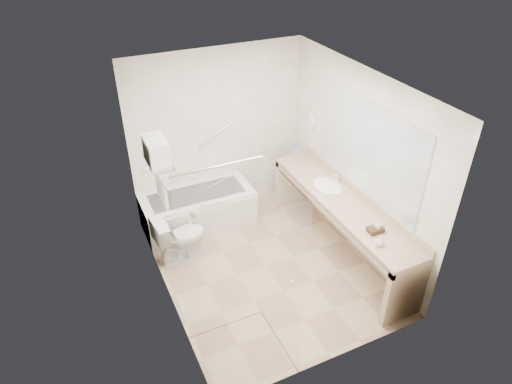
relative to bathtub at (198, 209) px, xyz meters
name	(u,v)px	position (x,y,z in m)	size (l,w,h in m)	color
floor	(266,266)	(0.50, -1.24, -0.28)	(3.20, 3.20, 0.00)	tan
ceiling	(268,85)	(0.50, -1.24, 2.22)	(2.60, 3.20, 0.10)	white
wall_back	(218,133)	(0.50, 0.36, 0.97)	(2.60, 0.10, 2.50)	white
wall_front	(344,272)	(0.50, -2.84, 0.97)	(2.60, 0.10, 2.50)	white
wall_left	(159,214)	(-0.80, -1.24, 0.97)	(0.10, 3.20, 2.50)	white
wall_right	(357,164)	(1.80, -1.24, 0.97)	(0.10, 3.20, 2.50)	white
bathtub	(198,209)	(0.00, 0.00, 0.00)	(1.60, 0.73, 0.59)	white
grab_bar_short	(157,166)	(-0.45, 0.32, 0.67)	(0.03, 0.03, 0.40)	silver
grab_bar_long	(216,135)	(0.45, 0.32, 0.97)	(0.03, 0.03, 0.60)	silver
shower_enclosure	(251,262)	(-0.13, -2.16, 0.79)	(0.96, 0.91, 2.11)	silver
towel_shelf	(157,157)	(-0.67, -0.89, 1.48)	(0.24, 0.55, 0.81)	silver
vanity_counter	(341,214)	(1.52, -1.39, 0.36)	(0.55, 2.70, 0.95)	tan
sink	(328,187)	(1.55, -0.99, 0.54)	(0.40, 0.52, 0.14)	white
faucet	(337,178)	(1.70, -0.99, 0.65)	(0.03, 0.03, 0.14)	silver
mirror	(367,148)	(1.79, -1.39, 1.27)	(0.02, 2.00, 1.20)	#B5BBC2
hairdryer_unit	(313,120)	(1.75, -0.19, 1.17)	(0.08, 0.10, 0.18)	silver
toilet	(180,237)	(-0.45, -0.60, 0.07)	(0.39, 0.70, 0.68)	white
amenity_basket	(375,230)	(1.50, -2.09, 0.61)	(0.18, 0.12, 0.06)	#402716
soap_bottle_a	(378,228)	(1.53, -2.09, 0.61)	(0.07, 0.15, 0.07)	silver
soap_bottle_b	(380,242)	(1.39, -2.31, 0.63)	(0.10, 0.13, 0.10)	silver
water_bottle_left	(293,153)	(1.48, -0.14, 0.67)	(0.07, 0.07, 0.22)	silver
water_bottle_mid	(301,168)	(1.37, -0.57, 0.66)	(0.06, 0.06, 0.19)	silver
water_bottle_right	(296,153)	(1.53, -0.14, 0.66)	(0.06, 0.06, 0.19)	silver
drinking_glass_near	(300,165)	(1.44, -0.42, 0.61)	(0.06, 0.06, 0.08)	silver
drinking_glass_far	(313,171)	(1.53, -0.65, 0.62)	(0.06, 0.06, 0.08)	silver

